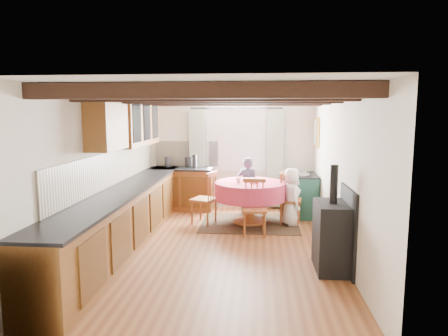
# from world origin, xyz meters

# --- Properties ---
(floor) EXTENTS (3.60, 5.50, 0.00)m
(floor) POSITION_xyz_m (0.00, 0.00, 0.00)
(floor) COLOR #975C31
(floor) RESTS_ON ground
(ceiling) EXTENTS (3.60, 5.50, 0.00)m
(ceiling) POSITION_xyz_m (0.00, 0.00, 2.40)
(ceiling) COLOR white
(ceiling) RESTS_ON ground
(wall_back) EXTENTS (3.60, 0.00, 2.40)m
(wall_back) POSITION_xyz_m (0.00, 2.75, 1.20)
(wall_back) COLOR silver
(wall_back) RESTS_ON ground
(wall_front) EXTENTS (3.60, 0.00, 2.40)m
(wall_front) POSITION_xyz_m (0.00, -2.75, 1.20)
(wall_front) COLOR silver
(wall_front) RESTS_ON ground
(wall_left) EXTENTS (0.00, 5.50, 2.40)m
(wall_left) POSITION_xyz_m (-1.80, 0.00, 1.20)
(wall_left) COLOR silver
(wall_left) RESTS_ON ground
(wall_right) EXTENTS (0.00, 5.50, 2.40)m
(wall_right) POSITION_xyz_m (1.80, 0.00, 1.20)
(wall_right) COLOR silver
(wall_right) RESTS_ON ground
(beam_a) EXTENTS (3.60, 0.16, 0.16)m
(beam_a) POSITION_xyz_m (0.00, -2.00, 2.31)
(beam_a) COLOR black
(beam_a) RESTS_ON ceiling
(beam_b) EXTENTS (3.60, 0.16, 0.16)m
(beam_b) POSITION_xyz_m (0.00, -1.00, 2.31)
(beam_b) COLOR black
(beam_b) RESTS_ON ceiling
(beam_c) EXTENTS (3.60, 0.16, 0.16)m
(beam_c) POSITION_xyz_m (0.00, 0.00, 2.31)
(beam_c) COLOR black
(beam_c) RESTS_ON ceiling
(beam_d) EXTENTS (3.60, 0.16, 0.16)m
(beam_d) POSITION_xyz_m (0.00, 1.00, 2.31)
(beam_d) COLOR black
(beam_d) RESTS_ON ceiling
(beam_e) EXTENTS (3.60, 0.16, 0.16)m
(beam_e) POSITION_xyz_m (0.00, 2.00, 2.31)
(beam_e) COLOR black
(beam_e) RESTS_ON ceiling
(splash_left) EXTENTS (0.02, 4.50, 0.55)m
(splash_left) POSITION_xyz_m (-1.78, 0.30, 1.20)
(splash_left) COLOR beige
(splash_left) RESTS_ON wall_left
(splash_back) EXTENTS (1.40, 0.02, 0.55)m
(splash_back) POSITION_xyz_m (-1.00, 2.73, 1.20)
(splash_back) COLOR beige
(splash_back) RESTS_ON wall_back
(base_cabinet_left) EXTENTS (0.60, 5.30, 0.88)m
(base_cabinet_left) POSITION_xyz_m (-1.50, 0.00, 0.44)
(base_cabinet_left) COLOR brown
(base_cabinet_left) RESTS_ON floor
(base_cabinet_back) EXTENTS (1.30, 0.60, 0.88)m
(base_cabinet_back) POSITION_xyz_m (-1.05, 2.45, 0.44)
(base_cabinet_back) COLOR brown
(base_cabinet_back) RESTS_ON floor
(worktop_left) EXTENTS (0.64, 5.30, 0.04)m
(worktop_left) POSITION_xyz_m (-1.48, 0.00, 0.90)
(worktop_left) COLOR black
(worktop_left) RESTS_ON base_cabinet_left
(worktop_back) EXTENTS (1.30, 0.64, 0.04)m
(worktop_back) POSITION_xyz_m (-1.05, 2.43, 0.90)
(worktop_back) COLOR black
(worktop_back) RESTS_ON base_cabinet_back
(wall_cabinet_glass) EXTENTS (0.34, 1.80, 0.90)m
(wall_cabinet_glass) POSITION_xyz_m (-1.63, 1.20, 1.95)
(wall_cabinet_glass) COLOR brown
(wall_cabinet_glass) RESTS_ON wall_left
(wall_cabinet_solid) EXTENTS (0.34, 0.90, 0.70)m
(wall_cabinet_solid) POSITION_xyz_m (-1.63, -0.30, 1.90)
(wall_cabinet_solid) COLOR brown
(wall_cabinet_solid) RESTS_ON wall_left
(window_frame) EXTENTS (1.34, 0.03, 1.54)m
(window_frame) POSITION_xyz_m (0.10, 2.73, 1.60)
(window_frame) COLOR white
(window_frame) RESTS_ON wall_back
(window_pane) EXTENTS (1.20, 0.01, 1.40)m
(window_pane) POSITION_xyz_m (0.10, 2.74, 1.60)
(window_pane) COLOR white
(window_pane) RESTS_ON wall_back
(curtain_left) EXTENTS (0.35, 0.10, 2.10)m
(curtain_left) POSITION_xyz_m (-0.75, 2.65, 1.10)
(curtain_left) COLOR #A3A99D
(curtain_left) RESTS_ON wall_back
(curtain_right) EXTENTS (0.35, 0.10, 2.10)m
(curtain_right) POSITION_xyz_m (0.95, 2.65, 1.10)
(curtain_right) COLOR #A3A99D
(curtain_right) RESTS_ON wall_back
(curtain_rod) EXTENTS (2.00, 0.03, 0.03)m
(curtain_rod) POSITION_xyz_m (0.10, 2.65, 2.20)
(curtain_rod) COLOR black
(curtain_rod) RESTS_ON wall_back
(wall_picture) EXTENTS (0.04, 0.50, 0.60)m
(wall_picture) POSITION_xyz_m (1.77, 2.30, 1.70)
(wall_picture) COLOR gold
(wall_picture) RESTS_ON wall_right
(wall_plate) EXTENTS (0.30, 0.02, 0.30)m
(wall_plate) POSITION_xyz_m (1.05, 2.72, 1.70)
(wall_plate) COLOR silver
(wall_plate) RESTS_ON wall_back
(rug) EXTENTS (1.83, 1.42, 0.01)m
(rug) POSITION_xyz_m (0.44, 1.41, 0.01)
(rug) COLOR #4A371E
(rug) RESTS_ON floor
(dining_table) EXTENTS (1.33, 1.33, 0.80)m
(dining_table) POSITION_xyz_m (0.44, 1.41, 0.40)
(dining_table) COLOR #C93F76
(dining_table) RESTS_ON floor
(chair_near) EXTENTS (0.43, 0.45, 0.97)m
(chair_near) POSITION_xyz_m (0.53, 0.69, 0.48)
(chair_near) COLOR #95451F
(chair_near) RESTS_ON floor
(chair_left) EXTENTS (0.57, 0.56, 1.01)m
(chair_left) POSITION_xyz_m (-0.43, 1.35, 0.50)
(chair_left) COLOR #95451F
(chair_left) RESTS_ON floor
(chair_right) EXTENTS (0.50, 0.48, 0.99)m
(chair_right) POSITION_xyz_m (1.20, 1.47, 0.49)
(chair_right) COLOR #95451F
(chair_right) RESTS_ON floor
(aga_range) EXTENTS (0.61, 0.95, 0.87)m
(aga_range) POSITION_xyz_m (1.47, 2.15, 0.44)
(aga_range) COLOR #1A4439
(aga_range) RESTS_ON floor
(cast_iron_stove) EXTENTS (0.43, 0.71, 1.42)m
(cast_iron_stove) POSITION_xyz_m (1.58, -0.74, 0.71)
(cast_iron_stove) COLOR black
(cast_iron_stove) RESTS_ON floor
(child_far) EXTENTS (0.49, 0.37, 1.20)m
(child_far) POSITION_xyz_m (0.38, 2.09, 0.60)
(child_far) COLOR #343849
(child_far) RESTS_ON floor
(child_right) EXTENTS (0.46, 0.60, 1.08)m
(child_right) POSITION_xyz_m (1.21, 1.38, 0.54)
(child_right) COLOR white
(child_right) RESTS_ON floor
(bowl_a) EXTENTS (0.26, 0.26, 0.06)m
(bowl_a) POSITION_xyz_m (0.39, 1.51, 0.83)
(bowl_a) COLOR silver
(bowl_a) RESTS_ON dining_table
(bowl_b) EXTENTS (0.26, 0.26, 0.06)m
(bowl_b) POSITION_xyz_m (0.52, 1.33, 0.83)
(bowl_b) COLOR silver
(bowl_b) RESTS_ON dining_table
(cup) EXTENTS (0.14, 0.14, 0.09)m
(cup) POSITION_xyz_m (0.22, 1.35, 0.85)
(cup) COLOR silver
(cup) RESTS_ON dining_table
(canister_tall) EXTENTS (0.13, 0.13, 0.22)m
(canister_tall) POSITION_xyz_m (-1.38, 2.48, 1.03)
(canister_tall) COLOR #262628
(canister_tall) RESTS_ON worktop_back
(canister_wide) EXTENTS (0.20, 0.20, 0.22)m
(canister_wide) POSITION_xyz_m (-0.92, 2.57, 1.03)
(canister_wide) COLOR #262628
(canister_wide) RESTS_ON worktop_back
(canister_slim) EXTENTS (0.10, 0.10, 0.29)m
(canister_slim) POSITION_xyz_m (-0.77, 2.37, 1.06)
(canister_slim) COLOR #262628
(canister_slim) RESTS_ON worktop_back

